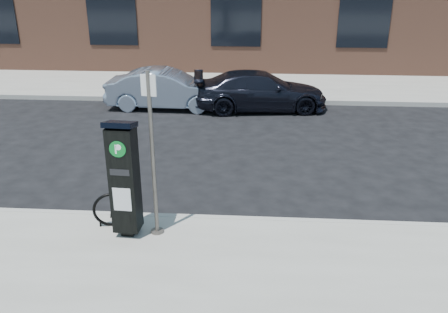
# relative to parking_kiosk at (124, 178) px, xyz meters

# --- Properties ---
(ground) EXTENTS (120.00, 120.00, 0.00)m
(ground) POSITION_rel_parking_kiosk_xyz_m (1.20, 0.68, -1.18)
(ground) COLOR black
(ground) RESTS_ON ground
(sidewalk_far) EXTENTS (60.00, 12.00, 0.15)m
(sidewalk_far) POSITION_rel_parking_kiosk_xyz_m (1.20, 14.68, -1.10)
(sidewalk_far) COLOR gray
(sidewalk_far) RESTS_ON ground
(curb_near) EXTENTS (60.00, 0.12, 0.16)m
(curb_near) POSITION_rel_parking_kiosk_xyz_m (1.20, 0.66, -1.10)
(curb_near) COLOR #9E9B93
(curb_near) RESTS_ON ground
(curb_far) EXTENTS (60.00, 0.12, 0.16)m
(curb_far) POSITION_rel_parking_kiosk_xyz_m (1.20, 8.70, -1.10)
(curb_far) COLOR #9E9B93
(curb_far) RESTS_ON ground
(parking_kiosk) EXTENTS (0.48, 0.43, 2.00)m
(parking_kiosk) POSITION_rel_parking_kiosk_xyz_m (0.00, 0.00, 0.00)
(parking_kiosk) COLOR black
(parking_kiosk) RESTS_ON sidewalk_near
(sign_pole) EXTENTS (0.24, 0.22, 2.74)m
(sign_pole) POSITION_rel_parking_kiosk_xyz_m (0.46, 0.08, 0.33)
(sign_pole) COLOR #4C4743
(sign_pole) RESTS_ON sidewalk_near
(bike_rack) EXTENTS (0.62, 0.20, 0.62)m
(bike_rack) POSITION_rel_parking_kiosk_xyz_m (-0.35, 0.24, -0.72)
(bike_rack) COLOR black
(bike_rack) RESTS_ON sidewalk_near
(car_silver) EXTENTS (3.81, 1.41, 1.25)m
(car_silver) POSITION_rel_parking_kiosk_xyz_m (-0.80, 7.96, -0.55)
(car_silver) COLOR #9BACC5
(car_silver) RESTS_ON ground
(car_dark) EXTENTS (4.35, 2.17, 1.21)m
(car_dark) POSITION_rel_parking_kiosk_xyz_m (2.20, 8.00, -0.57)
(car_dark) COLOR black
(car_dark) RESTS_ON ground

